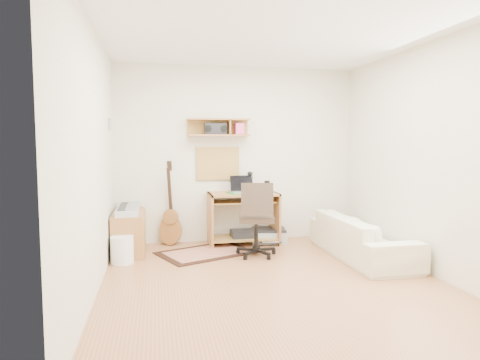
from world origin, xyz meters
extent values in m
cube|color=#AC7147|center=(0.00, 0.00, -0.01)|extent=(3.60, 4.00, 0.01)
cube|color=white|center=(0.00, 0.00, 2.60)|extent=(3.60, 4.00, 0.01)
cube|color=silver|center=(0.00, 2.00, 1.30)|extent=(3.60, 0.01, 2.60)
cube|color=silver|center=(-1.80, 0.00, 1.30)|extent=(0.01, 4.00, 2.60)
cube|color=silver|center=(1.80, 0.00, 1.30)|extent=(0.01, 4.00, 2.60)
cube|color=#AB703C|center=(-0.30, 1.88, 1.70)|extent=(0.90, 0.25, 0.26)
cube|color=tan|center=(-0.30, 1.98, 1.17)|extent=(0.64, 0.03, 0.49)
cube|color=#4C8CBF|center=(-1.79, 1.50, 1.72)|extent=(0.02, 0.20, 0.15)
cylinder|color=black|center=(0.38, 1.68, 0.84)|extent=(0.08, 0.08, 0.18)
cylinder|color=#395EAB|center=(0.31, 1.83, 0.80)|extent=(0.06, 0.06, 0.09)
cube|color=black|center=(-0.35, 1.87, 1.68)|extent=(0.31, 0.14, 0.16)
cube|color=tan|center=(-0.57, 1.29, 0.01)|extent=(1.41, 1.20, 0.02)
cube|color=#AB703C|center=(-1.58, 1.54, 0.28)|extent=(0.40, 0.90, 0.55)
cube|color=#B2B5BA|center=(-1.58, 1.54, 0.59)|extent=(0.28, 0.89, 0.08)
cylinder|color=white|center=(-1.63, 1.02, 0.17)|extent=(0.29, 0.29, 0.33)
cube|color=#A5A8AA|center=(0.43, 1.76, 0.09)|extent=(0.56, 0.47, 0.19)
imported|color=beige|center=(1.38, 0.70, 0.36)|extent=(0.54, 1.83, 0.72)
camera|label=1|loc=(-1.22, -4.30, 1.48)|focal=31.89mm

